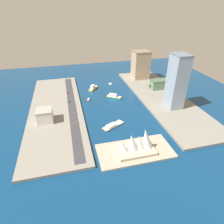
% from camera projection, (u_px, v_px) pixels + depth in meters
% --- Properties ---
extents(ground_plane, '(440.00, 440.00, 0.00)m').
position_uv_depth(ground_plane, '(112.00, 104.00, 283.47)').
color(ground_plane, navy).
extents(quay_west, '(70.00, 240.00, 2.87)m').
position_uv_depth(quay_west, '(161.00, 97.00, 299.74)').
color(quay_west, gray).
rests_on(quay_west, ground_plane).
extents(quay_east, '(70.00, 240.00, 2.87)m').
position_uv_depth(quay_east, '(56.00, 109.00, 265.75)').
color(quay_east, gray).
rests_on(quay_east, ground_plane).
extents(peninsula_point, '(75.81, 37.28, 2.00)m').
position_uv_depth(peninsula_point, '(135.00, 151.00, 192.27)').
color(peninsula_point, '#A89E89').
rests_on(peninsula_point, ground_plane).
extents(road_strip, '(10.76, 228.00, 0.15)m').
position_uv_depth(road_strip, '(72.00, 106.00, 269.69)').
color(road_strip, '#38383D').
rests_on(road_strip, quay_east).
extents(barge_flat_brown, '(30.55, 21.66, 3.39)m').
position_uv_depth(barge_flat_brown, '(113.00, 126.00, 231.29)').
color(barge_flat_brown, brown).
rests_on(barge_flat_brown, ground_plane).
extents(yacht_sleek_gray, '(5.71, 10.62, 3.14)m').
position_uv_depth(yacht_sleek_gray, '(110.00, 84.00, 348.22)').
color(yacht_sleek_gray, '#999EA3').
rests_on(yacht_sleek_gray, ground_plane).
extents(tugboat_red, '(5.79, 10.49, 3.41)m').
position_uv_depth(tugboat_red, '(89.00, 100.00, 292.22)').
color(tugboat_red, red).
rests_on(tugboat_red, ground_plane).
extents(ferry_yellow_fast, '(18.64, 22.21, 8.28)m').
position_uv_depth(ferry_yellow_fast, '(93.00, 88.00, 328.51)').
color(ferry_yellow_fast, yellow).
rests_on(ferry_yellow_fast, ground_plane).
extents(ferry_green_doubledeck, '(23.80, 19.73, 6.44)m').
position_uv_depth(ferry_green_doubledeck, '(114.00, 96.00, 299.78)').
color(ferry_green_doubledeck, '#2D8C4C').
rests_on(ferry_green_doubledeck, ground_plane).
extents(tower_tall_glass, '(20.38, 24.71, 73.09)m').
position_uv_depth(tower_tall_glass, '(177.00, 82.00, 252.44)').
color(tower_tall_glass, '#8C9EB2').
rests_on(tower_tall_glass, quay_west).
extents(terminal_long_green, '(46.23, 17.25, 15.30)m').
position_uv_depth(terminal_long_green, '(163.00, 84.00, 324.01)').
color(terminal_long_green, slate).
rests_on(terminal_long_green, quay_west).
extents(hotel_broad_white, '(19.16, 19.19, 16.51)m').
position_uv_depth(hotel_broad_white, '(45.00, 115.00, 232.54)').
color(hotel_broad_white, silver).
rests_on(hotel_broad_white, quay_east).
extents(apartment_midrise_tan, '(30.47, 27.51, 50.91)m').
position_uv_depth(apartment_midrise_tan, '(141.00, 65.00, 358.97)').
color(apartment_midrise_tan, tan).
rests_on(apartment_midrise_tan, quay_west).
extents(hatchback_blue, '(1.96, 4.83, 1.40)m').
position_uv_depth(hatchback_blue, '(69.00, 102.00, 281.38)').
color(hatchback_blue, black).
rests_on(hatchback_blue, road_strip).
extents(pickup_red, '(1.93, 4.62, 1.62)m').
position_uv_depth(pickup_red, '(68.00, 93.00, 308.23)').
color(pickup_red, black).
rests_on(pickup_red, road_strip).
extents(sedan_silver, '(2.10, 4.30, 1.51)m').
position_uv_depth(sedan_silver, '(75.00, 113.00, 251.73)').
color(sedan_silver, black).
rests_on(sedan_silver, road_strip).
extents(taxi_yellow_cab, '(1.98, 4.57, 1.61)m').
position_uv_depth(taxi_yellow_cab, '(77.00, 123.00, 231.78)').
color(taxi_yellow_cab, black).
rests_on(taxi_yellow_cab, road_strip).
extents(traffic_light_waterfront, '(0.36, 0.36, 6.50)m').
position_uv_depth(traffic_light_waterfront, '(76.00, 103.00, 268.71)').
color(traffic_light_waterfront, black).
rests_on(traffic_light_waterfront, quay_east).
extents(opera_landmark, '(38.00, 25.58, 25.00)m').
position_uv_depth(opera_landmark, '(137.00, 144.00, 187.89)').
color(opera_landmark, '#BCAD93').
rests_on(opera_landmark, peninsula_point).
extents(park_tree_cluster, '(9.62, 11.95, 9.20)m').
position_uv_depth(park_tree_cluster, '(152.00, 86.00, 319.38)').
color(park_tree_cluster, brown).
rests_on(park_tree_cluster, quay_west).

